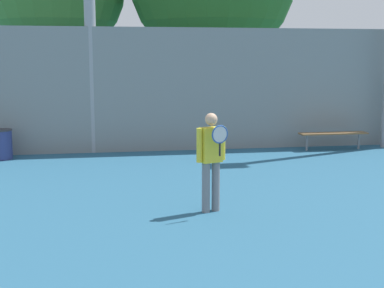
# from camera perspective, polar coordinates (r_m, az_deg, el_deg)

# --- Properties ---
(tennis_player) EXTENTS (0.53, 0.48, 1.72)m
(tennis_player) POSITION_cam_1_polar(r_m,az_deg,el_deg) (9.15, 2.07, -1.32)
(tennis_player) COLOR slate
(tennis_player) RESTS_ON ground_plane
(bench_courtside_far) EXTENTS (2.01, 0.40, 0.50)m
(bench_courtside_far) POSITION_cam_1_polar(r_m,az_deg,el_deg) (16.05, 14.84, 1.03)
(bench_courtside_far) COLOR brown
(bench_courtside_far) RESTS_ON ground_plane
(trash_bin) EXTENTS (0.56, 0.56, 0.79)m
(trash_bin) POSITION_cam_1_polar(r_m,az_deg,el_deg) (14.92, -19.63, -0.02)
(trash_bin) COLOR navy
(trash_bin) RESTS_ON ground_plane
(back_fence) EXTENTS (29.32, 0.06, 3.49)m
(back_fence) POSITION_cam_1_polar(r_m,az_deg,el_deg) (15.22, -3.69, 5.77)
(back_fence) COLOR gray
(back_fence) RESTS_ON ground_plane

